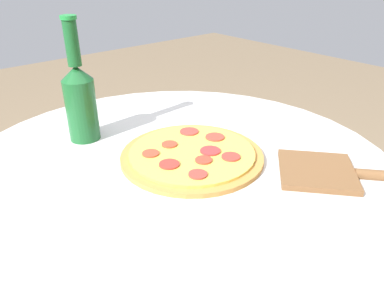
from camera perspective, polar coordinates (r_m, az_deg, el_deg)
The scene contains 4 objects.
table at distance 0.89m, azimuth -2.29°, elevation -13.34°, with size 0.91×0.91×0.77m.
pizza at distance 0.79m, azimuth 0.01°, elevation -0.78°, with size 0.30×0.30×0.02m.
beer_bottle at distance 0.88m, azimuth -16.71°, elevation 7.54°, with size 0.07×0.07×0.27m.
pizza_paddle at distance 0.78m, azimuth 20.47°, elevation -3.23°, with size 0.24×0.26×0.02m.
Camera 1 is at (0.42, 0.53, 1.15)m, focal length 35.00 mm.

